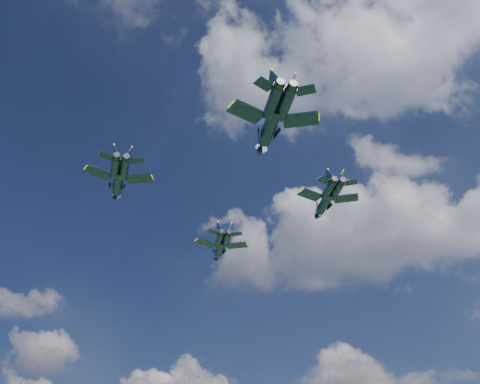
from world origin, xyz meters
The scene contains 4 objects.
jet_lead centered at (-16.41, 16.43, 57.67)m, with size 10.81×13.60×3.38m.
jet_left centered at (-22.52, -10.94, 58.63)m, with size 12.26×13.90×3.58m.
jet_right centered at (7.63, 10.54, 59.24)m, with size 11.21×14.12×3.51m.
jet_slot centered at (5.86, -12.76, 59.70)m, with size 14.17×17.23×4.33m.
Camera 1 is at (26.95, -71.23, 7.21)m, focal length 40.00 mm.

